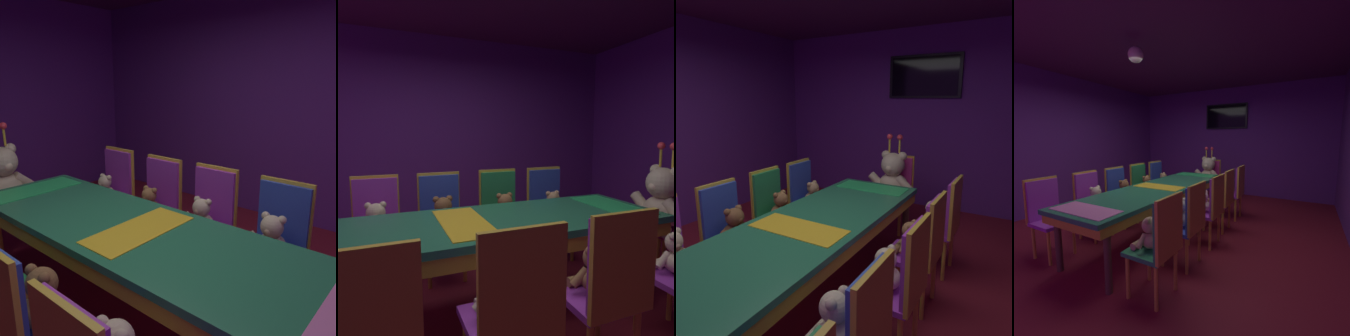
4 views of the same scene
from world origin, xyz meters
TOP-DOWN VIEW (x-y plane):
  - ground_plane at (0.00, 0.00)m, footprint 7.90×7.90m
  - wall_back at (0.00, 3.20)m, footprint 5.20×0.12m
  - wall_left at (-2.60, 0.00)m, footprint 0.12×6.40m
  - ceiling_panel at (0.00, 0.00)m, footprint 5.20×6.40m
  - banquet_table at (0.00, 0.00)m, footprint 0.90×3.11m
  - chair_left_0 at (-0.87, -1.23)m, footprint 0.42×0.41m
  - chair_left_1 at (-0.86, -0.58)m, footprint 0.42×0.41m
  - teddy_left_1 at (-0.72, -0.58)m, footprint 0.26×0.34m
  - chair_left_2 at (-0.85, -0.01)m, footprint 0.42×0.41m
  - teddy_left_2 at (-0.71, -0.01)m, footprint 0.27×0.35m
  - chair_left_3 at (-0.87, 0.62)m, footprint 0.42×0.41m
  - teddy_left_3 at (-0.73, 0.62)m, footprint 0.25×0.33m
  - chair_left_4 at (-0.85, 1.18)m, footprint 0.42×0.41m
  - teddy_left_4 at (-0.71, 1.18)m, footprint 0.24×0.31m
  - chair_right_0 at (0.88, -1.20)m, footprint 0.42×0.41m
  - teddy_right_0 at (0.73, -1.20)m, footprint 0.25×0.33m
  - chair_right_1 at (0.85, -0.60)m, footprint 0.42×0.41m
  - teddy_right_1 at (0.71, -0.60)m, footprint 0.27×0.34m
  - chair_right_2 at (0.87, 0.02)m, footprint 0.42×0.41m
  - teddy_right_2 at (0.73, 0.02)m, footprint 0.25×0.32m
  - chair_right_3 at (0.85, 0.59)m, footprint 0.42×0.41m
  - teddy_right_3 at (0.70, 0.59)m, footprint 0.23×0.30m
  - chair_right_4 at (0.86, 1.23)m, footprint 0.42×0.41m
  - teddy_right_4 at (0.71, 1.23)m, footprint 0.23×0.30m
  - throne_chair at (0.00, 2.10)m, footprint 0.41×0.42m
  - king_teddy_bear at (0.00, 1.93)m, footprint 0.64×0.50m
  - wall_tv at (0.00, 3.11)m, footprint 1.10×0.06m
  - pendant_light at (-0.06, -0.40)m, footprint 0.20×0.20m

SIDE VIEW (x-z plane):
  - ground_plane at x=0.00m, z-range 0.00..0.00m
  - teddy_right_4 at x=0.71m, z-range 0.44..0.72m
  - teddy_right_3 at x=0.70m, z-range 0.44..0.72m
  - teddy_left_4 at x=-0.71m, z-range 0.44..0.73m
  - teddy_right_2 at x=0.73m, z-range 0.44..0.74m
  - teddy_right_0 at x=0.73m, z-range 0.44..0.74m
  - teddy_left_3 at x=-0.73m, z-range 0.44..0.74m
  - teddy_left_1 at x=-0.72m, z-range 0.44..0.76m
  - chair_left_0 at x=-0.87m, z-range 0.10..1.09m
  - chair_left_1 at x=-0.86m, z-range 0.10..1.09m
  - chair_left_2 at x=-0.85m, z-range 0.10..1.09m
  - chair_left_3 at x=-0.87m, z-range 0.10..1.09m
  - chair_left_4 at x=-0.85m, z-range 0.10..1.09m
  - chair_right_0 at x=0.88m, z-range 0.10..1.09m
  - chair_right_1 at x=0.85m, z-range 0.10..1.09m
  - chair_right_2 at x=0.87m, z-range 0.10..1.09m
  - chair_right_3 at x=0.85m, z-range 0.10..1.09m
  - chair_right_4 at x=0.86m, z-range 0.10..1.09m
  - throne_chair at x=0.00m, z-range 0.10..1.09m
  - teddy_right_1 at x=0.71m, z-range 0.44..0.76m
  - teddy_left_2 at x=-0.71m, z-range 0.43..0.76m
  - banquet_table at x=0.00m, z-range 0.28..1.03m
  - king_teddy_bear at x=0.00m, z-range 0.31..1.13m
  - wall_back at x=0.00m, z-range 0.00..2.80m
  - wall_left at x=-2.60m, z-range 0.00..2.80m
  - wall_tv at x=0.00m, z-range 1.73..2.37m
  - pendant_light at x=-0.06m, z-range 2.45..2.65m
  - ceiling_panel at x=0.00m, z-range 2.78..2.82m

